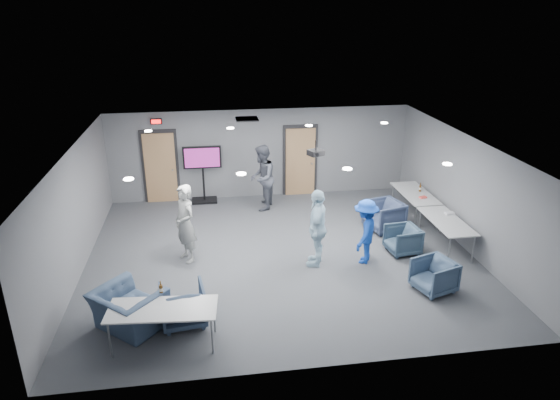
{
  "coord_description": "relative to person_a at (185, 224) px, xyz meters",
  "views": [
    {
      "loc": [
        -1.57,
        -10.46,
        5.59
      ],
      "look_at": [
        0.06,
        0.51,
        1.2
      ],
      "focal_mm": 32.0,
      "sensor_mm": 36.0,
      "label": 1
    }
  ],
  "objects": [
    {
      "name": "chair_right_b",
      "position": [
        5.08,
        -0.38,
        -0.59
      ],
      "size": [
        0.8,
        0.79,
        0.66
      ],
      "primitive_type": "imported",
      "rotation": [
        0.0,
        0.0,
        -1.45
      ],
      "color": "#334759",
      "rests_on": "floor"
    },
    {
      "name": "table_right_a",
      "position": [
        6.18,
        1.59,
        -0.23
      ],
      "size": [
        0.77,
        1.85,
        0.73
      ],
      "rotation": [
        0.0,
        0.0,
        1.57
      ],
      "color": "#B3B6B8",
      "rests_on": "floor"
    },
    {
      "name": "exit_sign",
      "position": [
        -0.82,
        3.85,
        1.53
      ],
      "size": [
        0.32,
        0.08,
        0.16
      ],
      "color": "black",
      "rests_on": "wall_back"
    },
    {
      "name": "projector",
      "position": [
        3.04,
        0.23,
        1.49
      ],
      "size": [
        0.41,
        0.39,
        0.36
      ],
      "rotation": [
        0.0,
        0.0,
        0.44
      ],
      "color": "black",
      "rests_on": "ceiling"
    },
    {
      "name": "chair_right_c",
      "position": [
        5.08,
        -2.11,
        -0.57
      ],
      "size": [
        0.95,
        0.94,
        0.69
      ],
      "primitive_type": "imported",
      "rotation": [
        0.0,
        0.0,
        -1.26
      ],
      "color": "#3E526C",
      "rests_on": "floor"
    },
    {
      "name": "wall_front",
      "position": [
        2.18,
        -4.08,
        0.43
      ],
      "size": [
        9.0,
        0.02,
        2.7
      ],
      "primitive_type": "cube",
      "color": "slate",
      "rests_on": "floor"
    },
    {
      "name": "door_right",
      "position": [
        3.38,
        3.87,
        0.15
      ],
      "size": [
        1.06,
        0.17,
        2.24
      ],
      "color": "black",
      "rests_on": "wall_back"
    },
    {
      "name": "ceiling",
      "position": [
        2.18,
        -0.08,
        1.78
      ],
      "size": [
        9.0,
        9.0,
        0.0
      ],
      "primitive_type": "plane",
      "rotation": [
        3.14,
        0.0,
        0.0
      ],
      "color": "silver",
      "rests_on": "wall_back"
    },
    {
      "name": "wall_right",
      "position": [
        6.68,
        -0.08,
        0.43
      ],
      "size": [
        0.02,
        8.0,
        2.7
      ],
      "primitive_type": "cube",
      "color": "slate",
      "rests_on": "floor"
    },
    {
      "name": "person_c",
      "position": [
        2.93,
        -0.63,
        -0.01
      ],
      "size": [
        0.78,
        1.15,
        1.81
      ],
      "primitive_type": "imported",
      "rotation": [
        0.0,
        0.0,
        -1.92
      ],
      "color": "silver",
      "rests_on": "floor"
    },
    {
      "name": "door_left",
      "position": [
        -0.82,
        3.87,
        0.15
      ],
      "size": [
        1.06,
        0.17,
        2.24
      ],
      "color": "black",
      "rests_on": "wall_back"
    },
    {
      "name": "snack_box",
      "position": [
        6.23,
        1.19,
        -0.17
      ],
      "size": [
        0.21,
        0.17,
        0.04
      ],
      "primitive_type": "cube",
      "rotation": [
        0.0,
        0.0,
        0.27
      ],
      "color": "#E04038",
      "rests_on": "table_right_a"
    },
    {
      "name": "downlights",
      "position": [
        2.18,
        -0.08,
        1.77
      ],
      "size": [
        6.18,
        3.78,
        0.02
      ],
      "color": "white",
      "rests_on": "ceiling"
    },
    {
      "name": "table_right_b",
      "position": [
        6.18,
        -0.31,
        -0.23
      ],
      "size": [
        0.75,
        1.81,
        0.73
      ],
      "rotation": [
        0.0,
        0.0,
        1.57
      ],
      "color": "#B3B6B8",
      "rests_on": "floor"
    },
    {
      "name": "wall_back",
      "position": [
        2.18,
        3.92,
        0.43
      ],
      "size": [
        9.0,
        0.02,
        2.7
      ],
      "primitive_type": "cube",
      "color": "slate",
      "rests_on": "floor"
    },
    {
      "name": "table_front_left",
      "position": [
        -0.32,
        -3.08,
        -0.23
      ],
      "size": [
        1.92,
        0.93,
        0.73
      ],
      "rotation": [
        0.0,
        0.0,
        -0.09
      ],
      "color": "#B3B6B8",
      "rests_on": "floor"
    },
    {
      "name": "bottle_right",
      "position": [
        6.34,
        1.67,
        -0.09
      ],
      "size": [
        0.07,
        0.07,
        0.26
      ],
      "color": "#50300D",
      "rests_on": "table_right_a"
    },
    {
      "name": "person_d",
      "position": [
        4.04,
        -0.68,
        -0.16
      ],
      "size": [
        1.0,
        1.13,
        1.52
      ],
      "primitive_type": "imported",
      "rotation": [
        0.0,
        0.0,
        -2.12
      ],
      "color": "#1B47B3",
      "rests_on": "floor"
    },
    {
      "name": "wrapper",
      "position": [
        6.43,
        0.05,
        -0.17
      ],
      "size": [
        0.23,
        0.16,
        0.05
      ],
      "primitive_type": "cube",
      "rotation": [
        0.0,
        0.0,
        0.06
      ],
      "color": "silver",
      "rests_on": "table_right_b"
    },
    {
      "name": "chair_right_a",
      "position": [
        5.08,
        0.94,
        -0.52
      ],
      "size": [
        1.06,
        1.04,
        0.79
      ],
      "primitive_type": "imported",
      "rotation": [
        0.0,
        0.0,
        -1.31
      ],
      "color": "#35405C",
      "rests_on": "floor"
    },
    {
      "name": "floor",
      "position": [
        2.18,
        -0.08,
        -0.92
      ],
      "size": [
        9.0,
        9.0,
        0.0
      ],
      "primitive_type": "plane",
      "color": "#3A3D42",
      "rests_on": "ground"
    },
    {
      "name": "wall_left",
      "position": [
        -2.32,
        -0.08,
        0.43
      ],
      "size": [
        0.02,
        8.0,
        2.7
      ],
      "primitive_type": "cube",
      "color": "slate",
      "rests_on": "floor"
    },
    {
      "name": "person_b",
      "position": [
        2.08,
        2.85,
        0.03
      ],
      "size": [
        0.94,
        1.08,
        1.89
      ],
      "primitive_type": "imported",
      "rotation": [
        0.0,
        0.0,
        -1.85
      ],
      "color": "#4E525E",
      "rests_on": "floor"
    },
    {
      "name": "chair_front_b",
      "position": [
        -0.99,
        -2.48,
        -0.54
      ],
      "size": [
        1.56,
        1.54,
        0.76
      ],
      "primitive_type": "imported",
      "rotation": [
        0.0,
        0.0,
        2.42
      ],
      "color": "#3B4D67",
      "rests_on": "floor"
    },
    {
      "name": "tv_stand",
      "position": [
        0.41,
        3.66,
        0.05
      ],
      "size": [
        1.12,
        0.53,
        1.71
      ],
      "color": "black",
      "rests_on": "floor"
    },
    {
      "name": "chair_front_a",
      "position": [
        -0.01,
        -2.48,
        -0.54
      ],
      "size": [
        0.91,
        0.93,
        0.75
      ],
      "primitive_type": "imported",
      "rotation": [
        0.0,
        0.0,
        3.28
      ],
      "color": "#35455C",
      "rests_on": "floor"
    },
    {
      "name": "bottle_front",
      "position": [
        -0.36,
        -2.61,
        -0.09
      ],
      "size": [
        0.07,
        0.07,
        0.26
      ],
      "color": "#50300D",
      "rests_on": "table_front_left"
    },
    {
      "name": "person_a",
      "position": [
        0.0,
        0.0,
        0.0
      ],
      "size": [
        0.72,
        0.8,
        1.84
      ],
      "primitive_type": "imported",
      "rotation": [
        0.0,
        0.0,
        -1.05
      ],
      "color": "#999C9A",
      "rests_on": "floor"
    },
    {
      "name": "hvac_diffuser",
      "position": [
        1.68,
        2.72,
        1.77
      ],
      "size": [
        0.6,
        0.6,
        0.03
      ],
      "primitive_type": "cube",
      "color": "black",
      "rests_on": "ceiling"
    }
  ]
}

